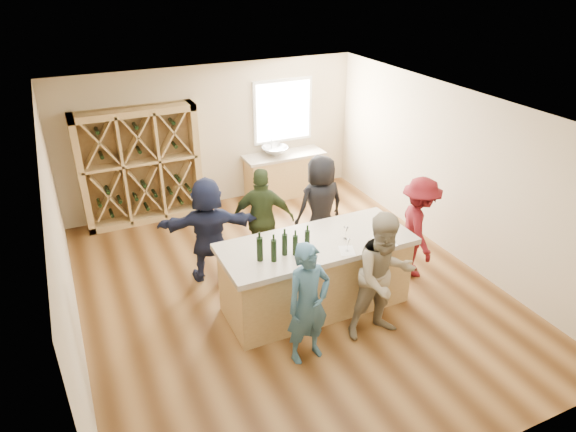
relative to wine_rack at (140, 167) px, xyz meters
name	(u,v)px	position (x,y,z in m)	size (l,w,h in m)	color
floor	(288,291)	(1.50, -3.27, -1.15)	(6.00, 7.00, 0.10)	brown
ceiling	(288,107)	(1.50, -3.27, 1.75)	(6.00, 7.00, 0.10)	white
wall_back	(212,136)	(1.50, 0.28, 0.30)	(6.00, 0.10, 2.80)	#C3B08D
wall_front	(460,372)	(1.50, -6.82, 0.30)	(6.00, 0.10, 2.80)	#C3B08D
wall_left	(58,255)	(-1.55, -3.27, 0.30)	(0.10, 7.00, 2.80)	#C3B08D
wall_right	(455,173)	(4.55, -3.27, 0.30)	(0.10, 7.00, 2.80)	#C3B08D
window_frame	(283,111)	(3.00, 0.20, 0.65)	(1.30, 0.06, 1.30)	white
window_pane	(283,111)	(3.00, 0.17, 0.65)	(1.18, 0.01, 1.18)	white
wine_rack	(140,167)	(0.00, 0.00, 0.00)	(2.20, 0.45, 2.20)	tan
back_counter_base	(284,176)	(2.90, -0.07, -0.67)	(1.60, 0.58, 0.86)	tan
back_counter_top	(284,155)	(2.90, -0.07, -0.21)	(1.70, 0.62, 0.06)	#B4A793
sink	(275,151)	(2.70, -0.07, -0.09)	(0.54, 0.54, 0.19)	silver
faucet	(272,146)	(2.70, 0.11, -0.03)	(0.02, 0.02, 0.30)	silver
tasting_counter_base	(316,276)	(1.69, -3.81, -0.60)	(2.60, 1.00, 1.00)	tan
tasting_counter_top	(317,244)	(1.69, -3.81, -0.06)	(2.72, 1.12, 0.08)	#B4A793
wine_bottle_a	(260,249)	(0.80, -3.93, 0.15)	(0.08, 0.08, 0.33)	black
wine_bottle_b	(274,251)	(0.95, -4.03, 0.14)	(0.08, 0.08, 0.31)	black
wine_bottle_c	(285,245)	(1.15, -3.94, 0.13)	(0.07, 0.07, 0.30)	black
wine_bottle_d	(295,245)	(1.27, -4.00, 0.12)	(0.07, 0.07, 0.28)	black
wine_bottle_e	(307,240)	(1.48, -3.95, 0.12)	(0.07, 0.07, 0.28)	black
wine_glass_a	(312,257)	(1.38, -4.26, 0.06)	(0.06, 0.06, 0.16)	white
wine_glass_b	(348,245)	(1.94, -4.22, 0.07)	(0.07, 0.07, 0.18)	white
wine_glass_c	(379,239)	(2.42, -4.25, 0.06)	(0.06, 0.06, 0.16)	white
wine_glass_d	(346,233)	(2.09, -3.92, 0.07)	(0.07, 0.07, 0.18)	white
wine_glass_e	(387,229)	(2.67, -4.07, 0.07)	(0.07, 0.07, 0.19)	white
tasting_menu_a	(308,262)	(1.34, -4.24, -0.02)	(0.21, 0.28, 0.00)	white
tasting_menu_b	(347,251)	(1.94, -4.20, -0.02)	(0.19, 0.26, 0.00)	white
tasting_menu_c	(385,242)	(2.55, -4.21, -0.02)	(0.24, 0.33, 0.00)	white
person_near_left	(308,304)	(1.10, -4.72, -0.28)	(0.60, 0.44, 1.65)	#335972
person_near_right	(384,277)	(2.20, -4.72, -0.20)	(0.88, 0.48, 1.81)	gray
person_server	(418,228)	(3.54, -3.71, -0.27)	(1.07, 0.50, 1.65)	#590F14
person_far_mid	(263,219)	(1.44, -2.47, -0.25)	(1.00, 0.51, 1.71)	#263319
person_far_right	(320,206)	(2.48, -2.47, -0.23)	(0.85, 0.56, 1.75)	black
person_far_left	(209,230)	(0.55, -2.44, -0.25)	(1.57, 0.57, 1.70)	#191E38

